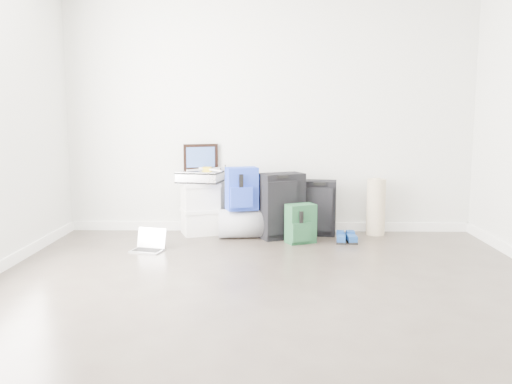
{
  "coord_description": "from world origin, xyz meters",
  "views": [
    {
      "loc": [
        -0.01,
        -3.54,
        1.3
      ],
      "look_at": [
        -0.13,
        1.9,
        0.53
      ],
      "focal_mm": 38.0,
      "sensor_mm": 36.0,
      "label": 1
    }
  ],
  "objects_px": {
    "boxes_stack": "(200,208)",
    "carry_on": "(318,208)",
    "duffel_bag": "(242,224)",
    "laptop": "(149,245)",
    "briefcase": "(200,177)",
    "large_suitcase": "(281,206)"
  },
  "relations": [
    {
      "from": "briefcase",
      "to": "carry_on",
      "type": "distance_m",
      "value": 1.33
    },
    {
      "from": "briefcase",
      "to": "duffel_bag",
      "type": "relative_size",
      "value": 0.91
    },
    {
      "from": "duffel_bag",
      "to": "carry_on",
      "type": "height_order",
      "value": "carry_on"
    },
    {
      "from": "large_suitcase",
      "to": "laptop",
      "type": "distance_m",
      "value": 1.44
    },
    {
      "from": "large_suitcase",
      "to": "laptop",
      "type": "height_order",
      "value": "large_suitcase"
    },
    {
      "from": "briefcase",
      "to": "laptop",
      "type": "height_order",
      "value": "briefcase"
    },
    {
      "from": "boxes_stack",
      "to": "briefcase",
      "type": "xyz_separation_m",
      "value": [
        0.0,
        0.0,
        0.35
      ]
    },
    {
      "from": "duffel_bag",
      "to": "laptop",
      "type": "height_order",
      "value": "duffel_bag"
    },
    {
      "from": "boxes_stack",
      "to": "laptop",
      "type": "height_order",
      "value": "boxes_stack"
    },
    {
      "from": "duffel_bag",
      "to": "laptop",
      "type": "xyz_separation_m",
      "value": [
        -0.88,
        -0.57,
        -0.1
      ]
    },
    {
      "from": "boxes_stack",
      "to": "briefcase",
      "type": "bearing_deg",
      "value": -20.04
    },
    {
      "from": "duffel_bag",
      "to": "carry_on",
      "type": "bearing_deg",
      "value": 6.05
    },
    {
      "from": "carry_on",
      "to": "duffel_bag",
      "type": "bearing_deg",
      "value": -160.39
    },
    {
      "from": "briefcase",
      "to": "carry_on",
      "type": "xyz_separation_m",
      "value": [
        1.29,
        -0.01,
        -0.33
      ]
    },
    {
      "from": "boxes_stack",
      "to": "laptop",
      "type": "bearing_deg",
      "value": -138.87
    },
    {
      "from": "large_suitcase",
      "to": "laptop",
      "type": "relative_size",
      "value": 2.04
    },
    {
      "from": "laptop",
      "to": "large_suitcase",
      "type": "bearing_deg",
      "value": 38.68
    },
    {
      "from": "briefcase",
      "to": "duffel_bag",
      "type": "xyz_separation_m",
      "value": [
        0.46,
        -0.17,
        -0.48
      ]
    },
    {
      "from": "large_suitcase",
      "to": "carry_on",
      "type": "xyz_separation_m",
      "value": [
        0.4,
        0.17,
        -0.05
      ]
    },
    {
      "from": "duffel_bag",
      "to": "laptop",
      "type": "bearing_deg",
      "value": -151.64
    },
    {
      "from": "boxes_stack",
      "to": "carry_on",
      "type": "distance_m",
      "value": 1.29
    },
    {
      "from": "laptop",
      "to": "briefcase",
      "type": "bearing_deg",
      "value": 76.29
    }
  ]
}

